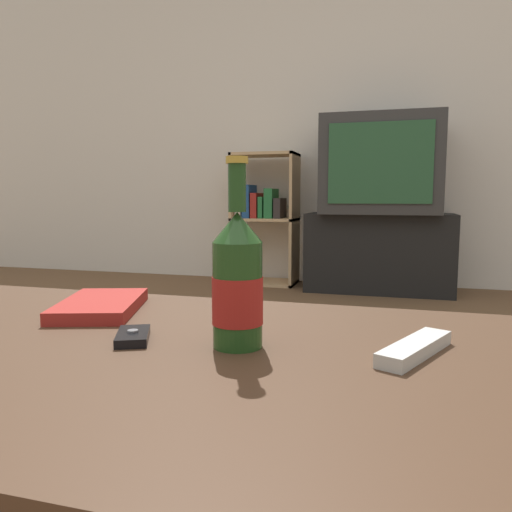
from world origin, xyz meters
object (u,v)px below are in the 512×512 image
beer_bottle (237,282)px  cell_phone (133,336)px  bookshelf (263,214)px  tv_stand (379,252)px  remote_control (415,348)px  table_book (101,305)px  television (381,166)px

beer_bottle → cell_phone: beer_bottle is taller
bookshelf → cell_phone: 2.84m
tv_stand → remote_control: (0.15, -2.68, 0.16)m
bookshelf → beer_bottle: bearing=-75.6°
cell_phone → table_book: bearing=110.7°
tv_stand → remote_control: tv_stand is taller
television → table_book: (-0.43, -2.56, -0.41)m
beer_bottle → table_book: (-0.33, 0.14, -0.09)m
cell_phone → remote_control: size_ratio=0.58×
tv_stand → television: bearing=-90.0°
cell_phone → table_book: size_ratio=0.38×
television → bookshelf: bearing=175.0°
bookshelf → tv_stand: bearing=-4.7°
cell_phone → bookshelf: bearing=76.5°
television → cell_phone: bearing=-95.7°
table_book → tv_stand: bearing=62.5°
television → table_book: size_ratio=2.79×
tv_stand → table_book: tv_stand is taller
tv_stand → beer_bottle: 2.72m
bookshelf → table_book: bookshelf is taller
television → beer_bottle: 2.72m
cell_phone → remote_control: 0.42m
beer_bottle → bookshelf: bearing=104.4°
cell_phone → table_book: table_book is taller
television → cell_phone: size_ratio=7.27×
television → bookshelf: size_ratio=0.80×
bookshelf → beer_bottle: bookshelf is taller
bookshelf → table_book: 2.66m
tv_stand → television: 0.57m
cell_phone → table_book: (-0.16, 0.16, 0.00)m
beer_bottle → table_book: bearing=156.2°
television → beer_bottle: television is taller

